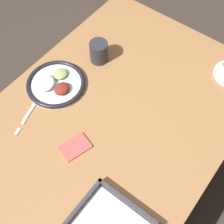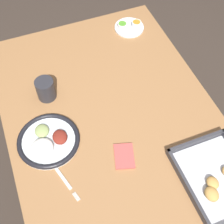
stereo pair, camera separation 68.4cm
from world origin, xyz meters
The scene contains 6 objects.
ground_plane centered at (0.00, 0.00, 0.00)m, with size 8.00×8.00×0.00m, color #382D26.
dining_table centered at (0.00, 0.00, 0.61)m, with size 1.24×0.89×0.70m.
dinner_plate centered at (0.04, -0.28, 0.71)m, with size 0.25×0.25×0.04m.
fork centered at (0.20, -0.27, 0.70)m, with size 0.19×0.07×0.00m.
drinking_cup centered at (-0.19, -0.23, 0.75)m, with size 0.08×0.08×0.10m.
napkin centered at (0.21, -0.02, 0.70)m, with size 0.12×0.10×0.01m.
Camera 1 is at (0.52, 0.40, 1.77)m, focal length 50.00 mm.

